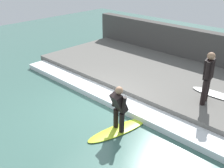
{
  "coord_description": "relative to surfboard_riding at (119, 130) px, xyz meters",
  "views": [
    {
      "loc": [
        -5.02,
        -5.49,
        4.51
      ],
      "look_at": [
        0.75,
        0.0,
        0.7
      ],
      "focal_mm": 42.0,
      "sensor_mm": 36.0,
      "label": 1
    }
  ],
  "objects": [
    {
      "name": "surfer_waiting_near",
      "position": [
        2.64,
        -1.27,
        1.27
      ],
      "size": [
        0.56,
        0.33,
        1.68
      ],
      "color": "black",
      "rests_on": "concrete_ledge"
    },
    {
      "name": "surfboard_waiting_near",
      "position": [
        3.4,
        -1.38,
        0.36
      ],
      "size": [
        0.55,
        1.76,
        0.06
      ],
      "color": "white",
      "rests_on": "concrete_ledge"
    },
    {
      "name": "back_wall",
      "position": [
        6.18,
        1.3,
        0.82
      ],
      "size": [
        0.5,
        10.77,
        1.7
      ],
      "primitive_type": "cube",
      "color": "#474442",
      "rests_on": "ground_plane"
    },
    {
      "name": "wave_foam_crest",
      "position": [
        1.14,
        1.3,
        0.07
      ],
      "size": [
        0.78,
        9.74,
        0.2
      ],
      "primitive_type": "cube",
      "color": "white",
      "rests_on": "ground_plane"
    },
    {
      "name": "surfboard_riding",
      "position": [
        0.0,
        0.0,
        0.0
      ],
      "size": [
        2.11,
        0.92,
        0.06
      ],
      "color": "#BFE02D",
      "rests_on": "ground_plane"
    },
    {
      "name": "concrete_ledge",
      "position": [
        3.73,
        1.3,
        0.15
      ],
      "size": [
        4.4,
        10.25,
        0.36
      ],
      "primitive_type": "cube",
      "color": "#66635E",
      "rests_on": "ground_plane"
    },
    {
      "name": "surfer_riding",
      "position": [
        -0.0,
        -0.0,
        0.78
      ],
      "size": [
        0.49,
        0.61,
        1.36
      ],
      "color": "black",
      "rests_on": "surfboard_riding"
    },
    {
      "name": "ground_plane",
      "position": [
        0.34,
        1.3,
        -0.03
      ],
      "size": [
        28.0,
        28.0,
        0.0
      ],
      "primitive_type": "plane",
      "color": "#426B60"
    }
  ]
}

